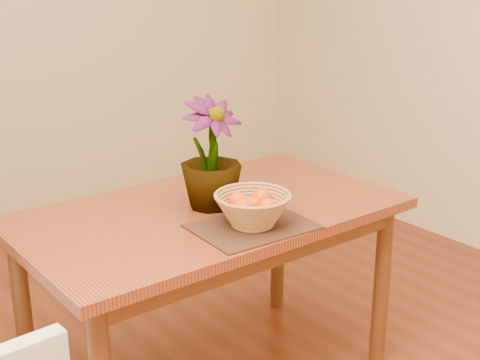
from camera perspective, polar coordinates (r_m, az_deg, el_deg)
wall_back at (r=4.07m, az=-19.30°, el=13.49°), size 4.00×0.02×2.70m
table at (r=2.50m, az=-2.60°, el=-4.28°), size 1.40×0.80×0.75m
placemat at (r=2.29m, az=1.07°, el=-3.98°), size 0.41×0.32×0.01m
wicker_basket at (r=2.27m, az=1.08°, el=-2.67°), size 0.26×0.26×0.11m
orange_pile at (r=2.26m, az=1.09°, el=-2.06°), size 0.18×0.18×0.07m
potted_plant at (r=2.42m, az=-2.50°, el=2.25°), size 0.24×0.24×0.41m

